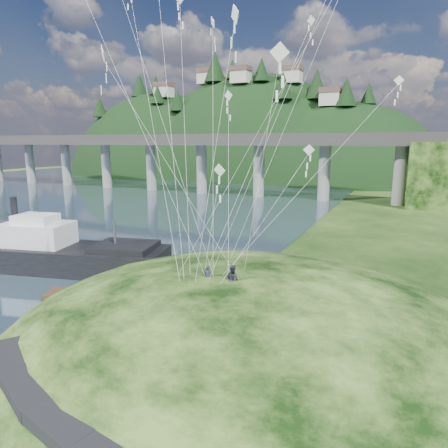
% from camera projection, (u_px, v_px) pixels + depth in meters
% --- Properties ---
extents(ground, '(320.00, 320.00, 0.00)m').
position_uv_depth(ground, '(135.00, 334.00, 27.58)').
color(ground, black).
rests_on(ground, ground).
extents(grass_hill, '(36.00, 32.00, 13.00)m').
position_uv_depth(grass_hill, '(253.00, 366.00, 26.36)').
color(grass_hill, black).
rests_on(grass_hill, ground).
extents(footpath, '(22.29, 5.84, 0.83)m').
position_uv_depth(footpath, '(134.00, 430.00, 15.43)').
color(footpath, black).
rests_on(footpath, ground).
extents(bridge, '(160.00, 11.00, 15.00)m').
position_uv_depth(bridge, '(221.00, 156.00, 98.77)').
color(bridge, '#2D2B2B').
rests_on(bridge, ground).
extents(far_ridge, '(153.00, 70.00, 94.50)m').
position_uv_depth(far_ridge, '(239.00, 195.00, 155.58)').
color(far_ridge, black).
rests_on(far_ridge, ground).
extents(work_barge, '(22.11, 10.58, 7.47)m').
position_uv_depth(work_barge, '(61.00, 252.00, 41.20)').
color(work_barge, black).
rests_on(work_barge, ground).
extents(wooden_dock, '(13.91, 6.90, 1.00)m').
position_uv_depth(wooden_dock, '(129.00, 296.00, 33.27)').
color(wooden_dock, '#352316').
rests_on(wooden_dock, ground).
extents(kite_flyers, '(2.51, 1.03, 1.85)m').
position_uv_depth(kite_flyers, '(227.00, 265.00, 23.82)').
color(kite_flyers, '#282835').
rests_on(kite_flyers, ground).
extents(kite_swarm, '(20.40, 17.84, 17.21)m').
position_uv_depth(kite_swarm, '(242.00, 25.00, 22.94)').
color(kite_swarm, silver).
rests_on(kite_swarm, ground).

